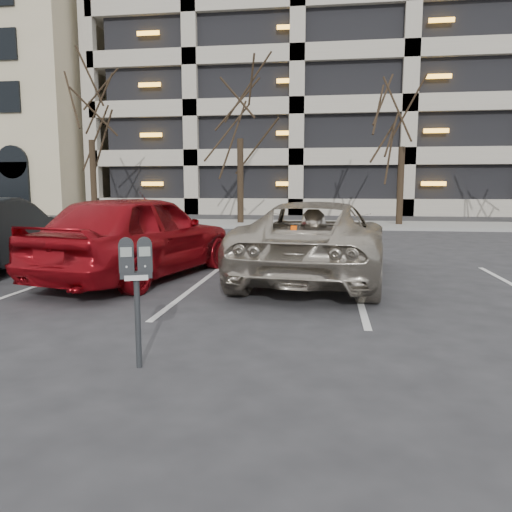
% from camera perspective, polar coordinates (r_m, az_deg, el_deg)
% --- Properties ---
extents(ground, '(140.00, 140.00, 0.00)m').
position_cam_1_polar(ground, '(6.64, 0.27, -7.38)').
color(ground, '#28282B').
rests_on(ground, ground).
extents(sidewalk, '(80.00, 4.00, 0.12)m').
position_cam_1_polar(sidewalk, '(22.42, 5.81, 3.61)').
color(sidewalk, gray).
rests_on(sidewalk, ground).
extents(stall_lines, '(16.90, 5.20, 0.00)m').
position_cam_1_polar(stall_lines, '(9.11, -6.53, -3.16)').
color(stall_lines, silver).
rests_on(stall_lines, ground).
extents(parking_garage, '(52.00, 20.00, 19.00)m').
position_cam_1_polar(parking_garage, '(42.37, 24.33, 17.52)').
color(parking_garage, black).
rests_on(parking_garage, ground).
extents(tree_a, '(3.80, 3.80, 8.63)m').
position_cam_1_polar(tree_a, '(25.24, -18.52, 17.81)').
color(tree_a, black).
rests_on(tree_a, ground).
extents(tree_b, '(3.76, 3.76, 8.55)m').
position_cam_1_polar(tree_b, '(23.10, -1.84, 19.03)').
color(tree_b, black).
rests_on(tree_b, ground).
extents(tree_c, '(3.35, 3.35, 7.61)m').
position_cam_1_polar(tree_c, '(22.87, 16.55, 17.08)').
color(tree_c, black).
rests_on(tree_c, ground).
extents(parking_meter, '(0.34, 0.23, 1.25)m').
position_cam_1_polar(parking_meter, '(4.89, -13.54, -1.66)').
color(parking_meter, black).
rests_on(parking_meter, ground).
extents(suv_silver, '(2.99, 5.54, 1.48)m').
position_cam_1_polar(suv_silver, '(9.59, 6.93, 1.82)').
color(suv_silver, '#B5AB9A').
rests_on(suv_silver, ground).
extents(car_red, '(3.04, 5.17, 1.65)m').
position_cam_1_polar(car_red, '(9.77, -13.22, 2.29)').
color(car_red, maroon).
rests_on(car_red, ground).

